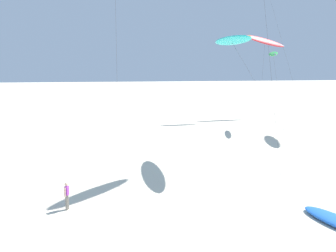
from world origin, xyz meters
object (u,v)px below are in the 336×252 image
(person_near_right, at_px, (67,195))
(flying_kite_5, at_px, (265,41))
(flying_kite_0, at_px, (273,54))
(flying_kite_4, at_px, (232,41))

(person_near_right, bearing_deg, flying_kite_5, 54.84)
(flying_kite_0, bearing_deg, flying_kite_4, -122.51)
(flying_kite_0, bearing_deg, flying_kite_5, 75.13)
(flying_kite_0, bearing_deg, person_near_right, -131.79)
(flying_kite_4, xyz_separation_m, person_near_right, (-12.54, -9.76, -9.40))
(flying_kite_0, relative_size, flying_kite_4, 0.76)
(flying_kite_4, relative_size, flying_kite_5, 1.03)
(flying_kite_4, bearing_deg, flying_kite_5, 64.25)
(flying_kite_0, distance_m, flying_kite_5, 11.19)
(flying_kite_4, bearing_deg, flying_kite_0, 57.49)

